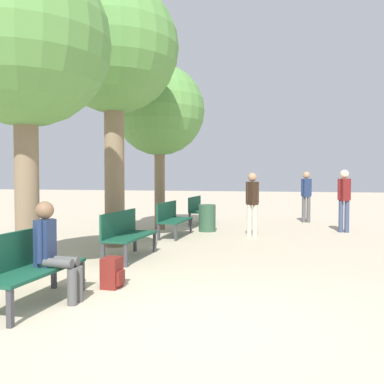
% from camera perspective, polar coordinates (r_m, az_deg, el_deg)
% --- Properties ---
extents(ground_plane, '(80.00, 80.00, 0.00)m').
position_cam_1_polar(ground_plane, '(4.72, -0.49, -17.41)').
color(ground_plane, '#B7A88E').
extents(bench_row_0, '(0.52, 1.60, 0.90)m').
position_cam_1_polar(bench_row_0, '(5.68, -21.08, -8.84)').
color(bench_row_0, '#144733').
rests_on(bench_row_0, ground_plane).
extents(bench_row_1, '(0.52, 1.60, 0.90)m').
position_cam_1_polar(bench_row_1, '(8.33, -8.81, -5.25)').
color(bench_row_1, '#144733').
rests_on(bench_row_1, ground_plane).
extents(bench_row_2, '(0.52, 1.60, 0.90)m').
position_cam_1_polar(bench_row_2, '(11.19, -2.69, -3.34)').
color(bench_row_2, '#144733').
rests_on(bench_row_2, ground_plane).
extents(bench_row_3, '(0.52, 1.60, 0.90)m').
position_cam_1_polar(bench_row_3, '(14.14, 0.91, -2.20)').
color(bench_row_3, '#144733').
rests_on(bench_row_3, ground_plane).
extents(tree_row_0, '(2.59, 2.59, 4.92)m').
position_cam_1_polar(tree_row_0, '(7.26, -21.39, 17.95)').
color(tree_row_0, '#7A664C').
rests_on(tree_row_0, ground_plane).
extents(tree_row_1, '(2.90, 2.90, 5.89)m').
position_cam_1_polar(tree_row_1, '(10.14, -10.41, 18.05)').
color(tree_row_1, '#7A664C').
rests_on(tree_row_1, ground_plane).
extents(tree_row_2, '(2.67, 2.67, 4.86)m').
position_cam_1_polar(tree_row_2, '(12.88, -4.36, 10.69)').
color(tree_row_2, '#7A664C').
rests_on(tree_row_2, ground_plane).
extents(person_seated, '(0.59, 0.33, 1.26)m').
position_cam_1_polar(person_seated, '(5.67, -18.01, -7.18)').
color(person_seated, '#4C4C4C').
rests_on(person_seated, ground_plane).
extents(backpack, '(0.27, 0.30, 0.43)m').
position_cam_1_polar(backpack, '(6.24, -10.58, -10.55)').
color(backpack, maroon).
rests_on(backpack, ground_plane).
extents(pedestrian_near, '(0.34, 0.29, 1.67)m').
position_cam_1_polar(pedestrian_near, '(11.07, 8.04, -1.12)').
color(pedestrian_near, beige).
rests_on(pedestrian_near, ground_plane).
extents(pedestrian_mid, '(0.36, 0.30, 1.76)m').
position_cam_1_polar(pedestrian_mid, '(12.69, 19.63, -0.58)').
color(pedestrian_mid, '#384260').
rests_on(pedestrian_mid, ground_plane).
extents(pedestrian_far, '(0.35, 0.28, 1.74)m').
position_cam_1_polar(pedestrian_far, '(15.07, 14.99, -0.17)').
color(pedestrian_far, '#4C4C4C').
rests_on(pedestrian_far, ground_plane).
extents(trash_bin, '(0.48, 0.48, 0.77)m').
position_cam_1_polar(trash_bin, '(12.23, 2.03, -3.48)').
color(trash_bin, '#2D5138').
rests_on(trash_bin, ground_plane).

